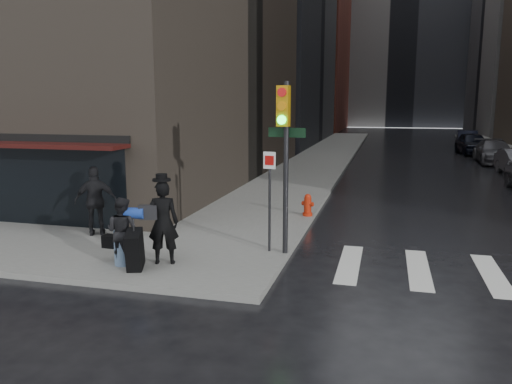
# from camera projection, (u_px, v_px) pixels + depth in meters

# --- Properties ---
(ground) EXTENTS (140.00, 140.00, 0.00)m
(ground) POSITION_uv_depth(u_px,v_px,m) (200.00, 265.00, 12.04)
(ground) COLOR black
(ground) RESTS_ON ground
(sidewalk_left) EXTENTS (4.00, 50.00, 0.15)m
(sidewalk_left) POSITION_uv_depth(u_px,v_px,m) (328.00, 153.00, 37.74)
(sidewalk_left) COLOR slate
(sidewalk_left) RESTS_ON ground
(bldg_left_far) EXTENTS (22.00, 20.00, 26.00)m
(bldg_left_far) POSITION_uv_depth(u_px,v_px,m) (268.00, 39.00, 72.03)
(bldg_left_far) COLOR maroon
(bldg_left_far) RESTS_ON ground
(bldg_distant) EXTENTS (40.00, 12.00, 32.00)m
(bldg_distant) POSITION_uv_depth(u_px,v_px,m) (403.00, 28.00, 82.01)
(bldg_distant) COLOR gray
(bldg_distant) RESTS_ON ground
(storefront) EXTENTS (8.40, 1.11, 2.83)m
(storefront) POSITION_uv_depth(u_px,v_px,m) (6.00, 170.00, 15.27)
(storefront) COLOR black
(storefront) RESTS_ON ground
(man_overcoat) EXTENTS (1.10, 1.36, 2.15)m
(man_overcoat) POSITION_uv_depth(u_px,v_px,m) (157.00, 227.00, 11.42)
(man_overcoat) COLOR black
(man_overcoat) RESTS_ON ground
(man_jeans) EXTENTS (1.13, 0.65, 1.59)m
(man_jeans) POSITION_uv_depth(u_px,v_px,m) (122.00, 231.00, 11.45)
(man_jeans) COLOR black
(man_jeans) RESTS_ON ground
(man_greycoat) EXTENTS (1.24, 0.95, 1.96)m
(man_greycoat) POSITION_uv_depth(u_px,v_px,m) (96.00, 201.00, 14.02)
(man_greycoat) COLOR black
(man_greycoat) RESTS_ON ground
(traffic_light) EXTENTS (1.04, 0.53, 4.20)m
(traffic_light) POSITION_uv_depth(u_px,v_px,m) (283.00, 145.00, 11.93)
(traffic_light) COLOR black
(traffic_light) RESTS_ON ground
(fire_hydrant) EXTENTS (0.43, 0.32, 0.74)m
(fire_hydrant) POSITION_uv_depth(u_px,v_px,m) (308.00, 206.00, 16.54)
(fire_hydrant) COLOR #AF210A
(fire_hydrant) RESTS_ON ground
(parked_car_3) EXTENTS (2.12, 5.12, 1.48)m
(parked_car_3) POSITION_uv_depth(u_px,v_px,m) (494.00, 152.00, 32.22)
(parked_car_3) COLOR #414146
(parked_car_3) RESTS_ON ground
(parked_car_4) EXTENTS (2.24, 4.94, 1.64)m
(parked_car_4) POSITION_uv_depth(u_px,v_px,m) (472.00, 143.00, 37.70)
(parked_car_4) COLOR black
(parked_car_4) RESTS_ON ground
(parked_car_5) EXTENTS (2.00, 4.70, 1.51)m
(parked_car_5) POSITION_uv_depth(u_px,v_px,m) (467.00, 139.00, 42.99)
(parked_car_5) COLOR black
(parked_car_5) RESTS_ON ground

